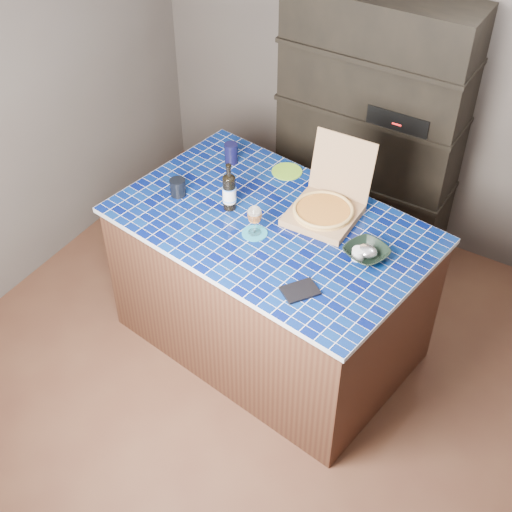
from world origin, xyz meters
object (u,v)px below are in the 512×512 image
Objects in this scene: pizza_box at (325,208)px; mead_bottle at (229,191)px; wine_glass at (255,215)px; dvd_case at (300,291)px; kitchen_island at (271,284)px; bowl at (366,253)px.

pizza_box is 0.54m from mead_bottle.
pizza_box is at bearing 23.65° from mead_bottle.
wine_glass is 0.51m from dvd_case.
bowl reaches higher than kitchen_island.
pizza_box reaches higher than kitchen_island.
mead_bottle is (-0.27, -0.01, 0.58)m from kitchen_island.
dvd_case is at bearing -30.21° from mead_bottle.
pizza_box reaches higher than dvd_case.
wine_glass is at bearing -166.63° from bowl.
bowl is at bearing 1.43° from mead_bottle.
kitchen_island is 0.61m from wine_glass.
kitchen_island is at bearing 75.43° from wine_glass.
mead_bottle reaches higher than wine_glass.
bowl is (0.34, -0.19, -0.03)m from pizza_box.
mead_bottle is 1.33× the size of bowl.
wine_glass is (-0.25, -0.33, 0.07)m from pizza_box.
wine_glass is 0.82× the size of bowl.
wine_glass is at bearing -177.11° from dvd_case.
dvd_case is 0.80× the size of bowl.
kitchen_island is at bearing -178.60° from bowl.
bowl is (0.83, 0.02, -0.09)m from mead_bottle.
pizza_box is 0.42m from wine_glass.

